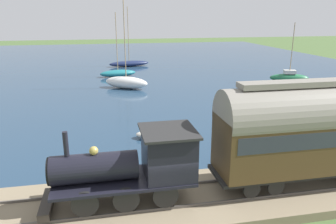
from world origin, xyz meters
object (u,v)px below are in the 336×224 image
Objects in this scene: rowboat_mid_harbor at (254,121)px; sailboat_white at (126,82)px; steam_locomotive at (138,162)px; sailboat_navy at (129,63)px; sailboat_green at (289,77)px; passenger_coach at (311,128)px; sailboat_teal at (118,73)px; rowboat_near_shore at (155,135)px.

sailboat_white is at bearing 38.45° from rowboat_mid_harbor.
steam_locomotive is 24.12m from sailboat_white.
sailboat_navy is 24.62m from sailboat_green.
passenger_coach is 1.08× the size of sailboat_teal.
sailboat_white is 1.08× the size of sailboat_navy.
sailboat_navy is (40.23, 4.76, -2.68)m from passenger_coach.
sailboat_white is 16.79m from rowboat_mid_harbor.
steam_locomotive is 8.58m from rowboat_near_shore.
steam_locomotive reaches higher than rowboat_mid_harbor.
sailboat_white reaches higher than rowboat_mid_harbor.
rowboat_near_shore is 1.19× the size of rowboat_mid_harbor.
steam_locomotive is 0.89× the size of sailboat_green.
rowboat_mid_harbor is at bearing -12.14° from passenger_coach.
rowboat_mid_harbor is (-14.44, -8.56, -0.47)m from sailboat_white.
sailboat_teal is 23.69m from rowboat_mid_harbor.
sailboat_teal is 9.04m from sailboat_navy.
steam_locomotive is 31.84m from sailboat_green.
sailboat_navy is (8.76, -2.25, -0.02)m from sailboat_teal.
passenger_coach is 10.25m from rowboat_mid_harbor.
sailboat_green is at bearing -36.48° from rowboat_near_shore.
rowboat_mid_harbor is at bearing -118.39° from sailboat_white.
sailboat_teal reaches higher than rowboat_mid_harbor.
sailboat_green is (23.63, -21.27, -1.62)m from steam_locomotive.
sailboat_teal is at bearing 12.57° from passenger_coach.
rowboat_near_shore is (-15.94, -0.67, -0.44)m from sailboat_white.
passenger_coach is at bearing -90.00° from steam_locomotive.
rowboat_near_shore is (-32.13, 1.06, -0.22)m from sailboat_navy.
sailboat_white reaches higher than passenger_coach.
sailboat_green is (-16.60, -18.18, 0.12)m from sailboat_navy.
steam_locomotive is 0.76× the size of sailboat_teal.
rowboat_near_shore is at bearing 108.56° from rowboat_mid_harbor.
sailboat_green reaches higher than rowboat_mid_harbor.
passenger_coach is 0.98× the size of sailboat_navy.
sailboat_white is at bearing 164.64° from sailboat_navy.
rowboat_near_shore reaches higher than rowboat_mid_harbor.
passenger_coach is 1.26× the size of sailboat_green.
passenger_coach is 40.60m from sailboat_navy.
passenger_coach is at bearing 175.65° from rowboat_mid_harbor.
sailboat_navy is 32.15m from rowboat_near_shore.
sailboat_white is at bearing 107.63° from sailboat_green.
rowboat_near_shore is at bearing 173.97° from sailboat_teal.
sailboat_navy is (16.20, -1.73, -0.23)m from sailboat_white.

